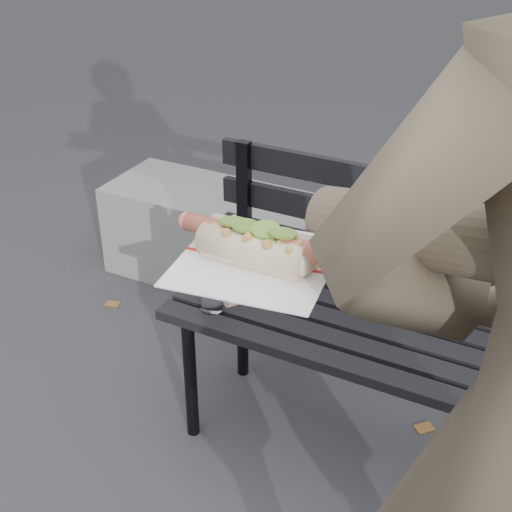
{
  "coord_description": "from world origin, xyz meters",
  "views": [
    {
      "loc": [
        0.29,
        -0.71,
        1.66
      ],
      "look_at": [
        -0.07,
        -0.03,
        1.22
      ],
      "focal_mm": 50.0,
      "sensor_mm": 36.0,
      "label": 1
    }
  ],
  "objects": [
    {
      "name": "park_bench",
      "position": [
        -0.03,
        0.96,
        0.52
      ],
      "size": [
        1.5,
        0.44,
        0.88
      ],
      "color": "black",
      "rests_on": "ground"
    },
    {
      "name": "held_hotdog",
      "position": [
        0.13,
        0.03,
        1.25
      ],
      "size": [
        0.64,
        0.3,
        0.2
      ],
      "color": "brown"
    },
    {
      "name": "concrete_block",
      "position": [
        -0.97,
        1.6,
        0.2
      ],
      "size": [
        1.2,
        0.4,
        0.4
      ],
      "primitive_type": "cube",
      "color": "slate",
      "rests_on": "ground"
    }
  ]
}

